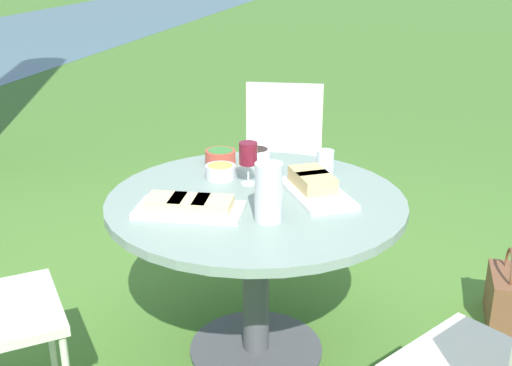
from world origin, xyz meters
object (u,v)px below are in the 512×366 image
Objects in this scene: chair_near_left at (508,365)px; water_pitcher at (269,192)px; chair_near_right at (282,151)px; wine_glass at (248,155)px; handbag at (505,297)px; dining_table at (256,227)px.

chair_near_left is 0.94m from water_pitcher.
chair_near_left is at bearing -150.03° from chair_near_right.
handbag is at bearing -72.09° from wine_glass.
chair_near_left is at bearing 171.97° from handbag.
water_pitcher reaches higher than handbag.
chair_near_right is at bearing 29.97° from chair_near_left.
chair_near_left reaches higher than dining_table.
chair_near_left is 4.98× the size of wine_glass.
water_pitcher is 0.37m from wine_glass.
handbag is at bearing -53.71° from water_pitcher.
water_pitcher is (-0.20, -0.10, 0.23)m from dining_table.
chair_near_right is (1.78, 1.02, 0.00)m from chair_near_left.
chair_near_right is 2.42× the size of handbag.
water_pitcher reaches higher than wine_glass.
wine_glass is (0.75, 0.95, 0.31)m from chair_near_left.
dining_table is at bearing 25.67° from water_pitcher.
chair_near_left is 4.13× the size of water_pitcher.
chair_near_left is (-0.61, -0.89, -0.06)m from dining_table.
wine_glass is (-1.03, -0.07, 0.31)m from chair_near_right.
dining_table is 0.29m from wine_glass.
chair_near_left reaches higher than wine_glass.
chair_near_right is 1.41m from handbag.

